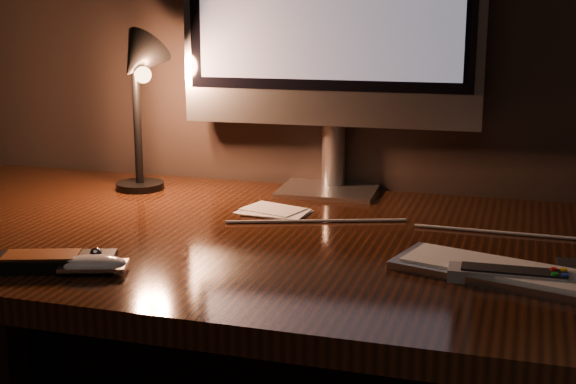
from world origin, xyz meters
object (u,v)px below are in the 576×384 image
(monitor, at_px, (331,6))
(desk, at_px, (290,294))
(keyboard, at_px, (541,279))
(media_remote, at_px, (56,261))
(mouse, at_px, (93,267))
(tv_remote, at_px, (513,276))
(desk_lamp, at_px, (139,83))

(monitor, bearing_deg, desk, -93.71)
(keyboard, distance_m, media_remote, 0.69)
(mouse, xyz_separation_m, media_remote, (-0.06, -0.00, 0.00))
(monitor, distance_m, tv_remote, 0.69)
(keyboard, bearing_deg, media_remote, -152.66)
(tv_remote, height_order, desk_lamp, desk_lamp)
(media_remote, height_order, desk_lamp, desk_lamp)
(monitor, relative_size, keyboard, 1.51)
(keyboard, bearing_deg, mouse, -151.72)
(monitor, relative_size, desk_lamp, 1.88)
(desk, bearing_deg, desk_lamp, 158.55)
(mouse, bearing_deg, desk, 40.09)
(keyboard, height_order, desk_lamp, desk_lamp)
(mouse, height_order, tv_remote, tv_remote)
(desk, xyz_separation_m, mouse, (-0.20, -0.32, 0.14))
(monitor, relative_size, media_remote, 3.46)
(desk, distance_m, monitor, 0.56)
(media_remote, height_order, tv_remote, media_remote)
(media_remote, distance_m, tv_remote, 0.65)
(keyboard, xyz_separation_m, desk_lamp, (-0.77, 0.32, 0.22))
(keyboard, distance_m, desk_lamp, 0.87)
(desk, xyz_separation_m, media_remote, (-0.26, -0.33, 0.14))
(media_remote, relative_size, desk_lamp, 0.54)
(desk, relative_size, desk_lamp, 4.82)
(monitor, height_order, media_remote, monitor)
(desk, relative_size, mouse, 16.92)
(monitor, bearing_deg, media_remote, -116.95)
(mouse, bearing_deg, tv_remote, -5.86)
(mouse, bearing_deg, keyboard, -5.94)
(tv_remote, distance_m, desk_lamp, 0.83)
(media_remote, bearing_deg, tv_remote, -7.61)
(media_remote, bearing_deg, desk_lamp, 82.30)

